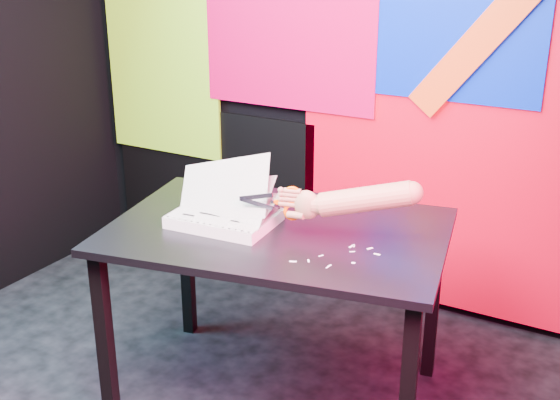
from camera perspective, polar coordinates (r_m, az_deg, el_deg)
The scene contains 7 objects.
room at distance 2.22m, azimuth -12.07°, elevation 9.30°, with size 3.01×3.01×2.71m.
backdrop at distance 3.48m, azimuth 5.25°, elevation 7.04°, with size 2.88×0.05×2.08m.
work_table at distance 2.65m, azimuth -0.16°, elevation -3.96°, with size 1.38×1.05×0.75m.
printout_stack at distance 2.65m, azimuth -4.54°, elevation -1.37°, with size 0.43×0.30×0.28m.
scissors at distance 2.50m, azimuth 0.65°, elevation -0.25°, with size 0.23×0.07×0.13m.
hand_forearm at distance 2.44m, azimuth 6.14°, elevation 0.01°, with size 0.48×0.17×0.17m.
paper_clippings at distance 2.41m, azimuth 5.19°, elevation -4.44°, with size 0.25×0.25×0.00m.
Camera 1 is at (1.45, -1.63, 1.77)m, focal length 45.00 mm.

